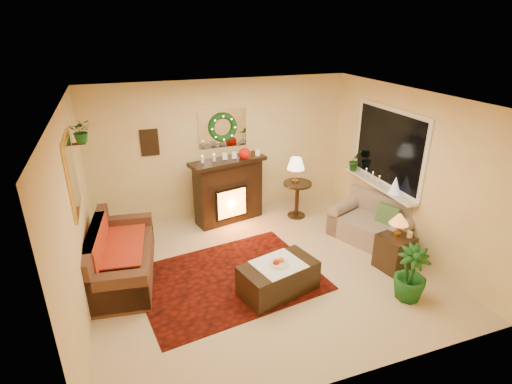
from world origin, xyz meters
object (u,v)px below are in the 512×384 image
object	(u,v)px
side_table_round	(297,201)
end_table_square	(394,253)
coffee_table	(278,279)
fireplace	(228,193)
loveseat	(372,219)
sofa	(121,251)

from	to	relation	value
side_table_round	end_table_square	world-z (taller)	side_table_round
end_table_square	coffee_table	distance (m)	1.91
side_table_round	coffee_table	xyz separation A→B (m)	(-1.26, -2.10, -0.12)
fireplace	loveseat	xyz separation A→B (m)	(2.10, -1.60, -0.13)
sofa	side_table_round	size ratio (longest dim) A/B	2.66
side_table_round	end_table_square	bearing A→B (deg)	-73.19
sofa	coffee_table	xyz separation A→B (m)	(2.03, -1.13, -0.22)
end_table_square	coffee_table	xyz separation A→B (m)	(-1.91, 0.05, -0.06)
fireplace	loveseat	world-z (taller)	fireplace
sofa	end_table_square	bearing A→B (deg)	-9.00
end_table_square	coffee_table	size ratio (longest dim) A/B	0.52
fireplace	coffee_table	xyz separation A→B (m)	(0.03, -2.40, -0.34)
fireplace	end_table_square	distance (m)	3.13
end_table_square	side_table_round	bearing A→B (deg)	106.81
side_table_round	coffee_table	world-z (taller)	side_table_round
loveseat	end_table_square	size ratio (longest dim) A/B	2.41
coffee_table	fireplace	bearing A→B (deg)	76.01
side_table_round	coffee_table	bearing A→B (deg)	-120.97
loveseat	side_table_round	bearing A→B (deg)	99.35
sofa	end_table_square	distance (m)	4.11
loveseat	side_table_round	distance (m)	1.54
fireplace	end_table_square	size ratio (longest dim) A/B	2.28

